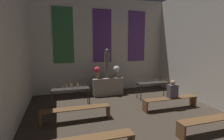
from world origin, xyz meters
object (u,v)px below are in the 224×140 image
at_px(statue, 107,64).
at_px(person_seated, 173,90).
at_px(pew_third_right, 213,122).
at_px(pew_back_right, 170,101).
at_px(flower_vase_right, 116,70).
at_px(candle_rack_left, 71,91).
at_px(candle_rack_right, 153,84).
at_px(flower_vase_left, 97,71).
at_px(altar, 107,86).
at_px(pew_back_left, 76,111).

height_order(statue, person_seated, statue).
distance_m(statue, pew_third_right, 5.00).
distance_m(pew_third_right, pew_back_right, 1.94).
distance_m(flower_vase_right, candle_rack_left, 2.67).
distance_m(candle_rack_left, candle_rack_right, 3.68).
height_order(statue, pew_third_right, statue).
bearing_deg(flower_vase_right, person_seated, -61.95).
bearing_deg(flower_vase_left, candle_rack_right, -27.53).
xyz_separation_m(altar, pew_back_left, (-1.78, -2.58, -0.10)).
relative_size(flower_vase_right, pew_back_right, 0.26).
bearing_deg(pew_back_right, person_seated, 0.00).
bearing_deg(candle_rack_right, person_seated, -89.20).
bearing_deg(flower_vase_left, statue, 0.00).
bearing_deg(pew_back_right, pew_third_right, -90.00).
xyz_separation_m(flower_vase_left, pew_back_left, (-1.30, -2.58, -0.87)).
bearing_deg(flower_vase_right, pew_back_left, -131.29).
bearing_deg(statue, pew_back_right, -55.37).
bearing_deg(altar, candle_rack_right, -33.35).
relative_size(flower_vase_left, person_seated, 0.82).
xyz_separation_m(flower_vase_left, pew_back_right, (2.27, -2.58, -0.87)).
height_order(flower_vase_left, candle_rack_right, flower_vase_left).
bearing_deg(pew_back_left, flower_vase_right, 48.71).
relative_size(altar, pew_third_right, 0.67).
distance_m(altar, flower_vase_left, 0.91).
bearing_deg(statue, pew_back_left, -124.63).
relative_size(candle_rack_left, pew_third_right, 0.67).
bearing_deg(pew_back_left, altar, 55.37).
xyz_separation_m(candle_rack_left, candle_rack_right, (3.68, 0.00, -0.00)).
distance_m(flower_vase_left, person_seated, 3.52).
bearing_deg(flower_vase_left, altar, 0.00).
bearing_deg(pew_third_right, candle_rack_right, 89.01).
relative_size(candle_rack_left, candle_rack_right, 1.00).
height_order(altar, candle_rack_right, candle_rack_right).
relative_size(altar, flower_vase_right, 2.64).
bearing_deg(pew_back_right, flower_vase_left, 131.29).
height_order(flower_vase_right, pew_back_right, flower_vase_right).
height_order(altar, person_seated, person_seated).
bearing_deg(candle_rack_left, pew_back_left, -87.66).
height_order(candle_rack_left, pew_back_left, candle_rack_left).
bearing_deg(pew_back_right, altar, 124.63).
bearing_deg(pew_third_right, statue, 111.54).
distance_m(candle_rack_right, pew_third_right, 3.32).
distance_m(altar, candle_rack_right, 2.22).
xyz_separation_m(pew_third_right, pew_back_right, (0.00, 1.94, 0.00)).
height_order(pew_third_right, person_seated, person_seated).
xyz_separation_m(pew_third_right, pew_back_left, (-3.57, 1.94, 0.00)).
height_order(pew_back_left, pew_back_right, same).
relative_size(altar, flower_vase_left, 2.64).
relative_size(statue, candle_rack_left, 0.95).
xyz_separation_m(candle_rack_left, pew_back_left, (0.06, -1.37, -0.34)).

